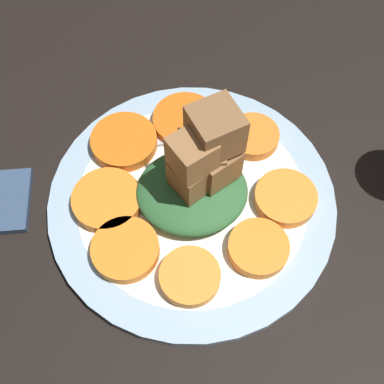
{
  "coord_description": "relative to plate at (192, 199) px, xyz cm",
  "views": [
    {
      "loc": [
        1.99,
        23.94,
        47.03
      ],
      "look_at": [
        0.0,
        0.0,
        4.1
      ],
      "focal_mm": 45.0,
      "sensor_mm": 36.0,
      "label": 1
    }
  ],
  "objects": [
    {
      "name": "carrot_slice_0",
      "position": [
        0.14,
        -9.48,
        1.22
      ],
      "size": [
        7.26,
        7.26,
        1.28
      ],
      "primitive_type": "cylinder",
      "color": "orange",
      "rests_on": "plate"
    },
    {
      "name": "center_pile",
      "position": [
        -0.64,
        -0.58,
        4.39
      ],
      "size": [
        11.41,
        10.27,
        11.16
      ],
      "color": "#2D6033",
      "rests_on": "plate"
    },
    {
      "name": "carrot_slice_5",
      "position": [
        -5.91,
        6.52,
        1.22
      ],
      "size": [
        5.97,
        5.97,
        1.28
      ],
      "primitive_type": "cylinder",
      "color": "orange",
      "rests_on": "plate"
    },
    {
      "name": "table_slab",
      "position": [
        0.0,
        0.0,
        -1.52
      ],
      "size": [
        120.0,
        120.0,
        2.0
      ],
      "primitive_type": "cube",
      "color": "black",
      "rests_on": "ground"
    },
    {
      "name": "plate",
      "position": [
        0.0,
        0.0,
        0.0
      ],
      "size": [
        30.02,
        30.02,
        1.05
      ],
      "color": "#99B7D1",
      "rests_on": "table_slab"
    },
    {
      "name": "carrot_slice_6",
      "position": [
        -9.51,
        1.29,
        1.22
      ],
      "size": [
        6.4,
        6.4,
        1.28
      ],
      "primitive_type": "cylinder",
      "color": "orange",
      "rests_on": "plate"
    },
    {
      "name": "carrot_slice_1",
      "position": [
        6.89,
        -7.17,
        1.22
      ],
      "size": [
        7.28,
        7.28,
        1.28
      ],
      "primitive_type": "cylinder",
      "color": "orange",
      "rests_on": "plate"
    },
    {
      "name": "carrot_slice_7",
      "position": [
        -7.31,
        -6.66,
        1.22
      ],
      "size": [
        5.74,
        5.74,
        1.28
      ],
      "primitive_type": "cylinder",
      "color": "orange",
      "rests_on": "plate"
    },
    {
      "name": "carrot_slice_3",
      "position": [
        6.94,
        5.62,
        1.22
      ],
      "size": [
        6.63,
        6.63,
        1.28
      ],
      "primitive_type": "cylinder",
      "color": "orange",
      "rests_on": "plate"
    },
    {
      "name": "fork",
      "position": [
        0.67,
        -7.47,
        0.78
      ],
      "size": [
        18.48,
        4.12,
        0.4
      ],
      "rotation": [
        0.0,
        0.0,
        0.13
      ],
      "color": "#B2B2B7",
      "rests_on": "plate"
    },
    {
      "name": "carrot_slice_2",
      "position": [
        8.73,
        -0.06,
        1.22
      ],
      "size": [
        7.14,
        7.14,
        1.28
      ],
      "primitive_type": "cylinder",
      "color": "orange",
      "rests_on": "plate"
    },
    {
      "name": "carrot_slice_4",
      "position": [
        0.94,
        8.86,
        1.22
      ],
      "size": [
        5.81,
        5.81,
        1.28
      ],
      "primitive_type": "cylinder",
      "color": "orange",
      "rests_on": "plate"
    }
  ]
}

